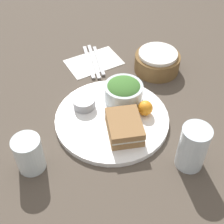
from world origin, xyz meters
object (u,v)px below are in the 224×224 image
Objects in this scene: salad_bowl at (124,91)px; plate at (112,119)px; bread_basket at (157,62)px; spoon at (99,60)px; water_glass at (29,154)px; sandwich at (125,127)px; fork at (89,62)px; dressing_cup at (84,103)px; drink_glass at (193,147)px; knife at (94,61)px.

plate is at bearing -54.51° from salad_bowl.
salad_bowl reaches higher than plate.
spoon is at bearing -132.14° from bread_basket.
water_glass is (0.09, -0.32, -0.00)m from salad_bowl.
sandwich reaches higher than fork.
dressing_cup reaches higher than plate.
knife is (-0.51, -0.02, -0.06)m from drink_glass.
bread_basket is at bearing 157.11° from drink_glass.
sandwich is 1.20× the size of salad_bowl.
spoon is (-0.20, 0.15, -0.02)m from dressing_cup.
plate is 1.74× the size of fork.
water_glass is at bearing -96.70° from sandwich.
sandwich is 0.82× the size of spoon.
dressing_cup is at bearing -153.82° from drink_glass.
fork is 1.88× the size of water_glass.
spoon is at bearing 131.32° from water_glass.
sandwich is at bearing -50.87° from bread_basket.
salad_bowl is 1.76× the size of dressing_cup.
salad_bowl is 0.34m from water_glass.
dressing_cup is 0.24m from fork.
salad_bowl reaches higher than fork.
water_glass reaches higher than plate.
salad_bowl is 0.24m from fork.
plate is 2.37× the size of sandwich.
bread_basket is 0.24m from fork.
drink_glass is 0.65× the size of knife.
dressing_cup is at bearing -79.30° from bread_basket.
drink_glass is (0.23, 0.10, 0.06)m from plate.
fork and knife have the same top height.
bread_basket is (-0.14, 0.25, 0.03)m from plate.
salad_bowl is 0.76× the size of bread_basket.
water_glass is (0.12, -0.21, 0.02)m from dressing_cup.
dressing_cup is 0.31m from bread_basket.
water_glass is at bearing -81.43° from plate.
bread_basket is 0.21m from spoon.
salad_bowl is 0.90× the size of drink_glass.
salad_bowl is 0.21m from bread_basket.
water_glass is at bearing 147.76° from spoon.
dressing_cup is at bearing 166.95° from fork.
sandwich is 0.36m from fork.
dressing_cup is at bearing -160.43° from sandwich.
knife is at bearing 90.00° from spoon.
sandwich is at bearing -148.29° from drink_glass.
bread_basket is 0.54m from water_glass.
bread_basket is (-0.06, 0.31, 0.00)m from dressing_cup.
drink_glass is 0.40m from bread_basket.
bread_basket is at bearing 100.70° from dressing_cup.
fork is at bearing -179.78° from salad_bowl.
plate is 0.26m from water_glass.
plate reaches higher than fork.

